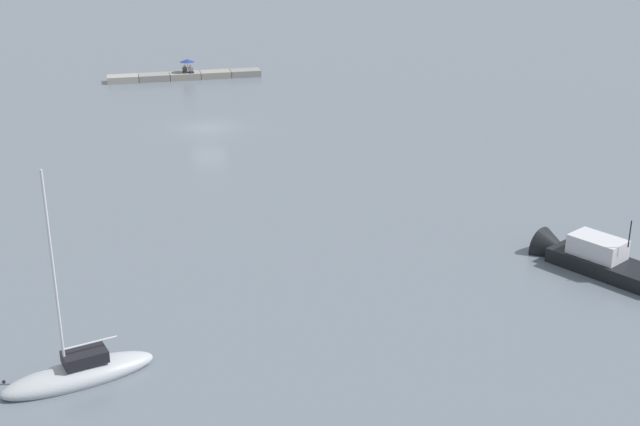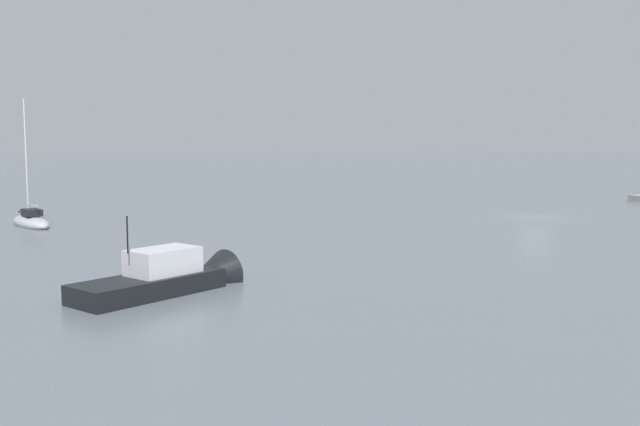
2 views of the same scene
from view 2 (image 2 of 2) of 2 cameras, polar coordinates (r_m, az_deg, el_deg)
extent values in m
plane|color=slate|center=(53.39, 17.39, -0.32)|extent=(500.00, 500.00, 0.00)
ellipsoid|color=#ADB2B7|center=(49.40, -22.85, -0.76)|extent=(5.95, 3.10, 0.98)
cube|color=black|center=(49.06, -22.79, 0.04)|extent=(1.81, 1.37, 0.45)
cylinder|color=silver|center=(49.57, -23.20, 4.26)|extent=(0.10, 0.10, 7.66)
cylinder|color=silver|center=(48.76, -22.73, 0.61)|extent=(1.95, 0.61, 0.07)
sphere|color=black|center=(51.87, -23.69, 0.09)|extent=(0.13, 0.13, 0.13)
cube|color=black|center=(25.69, -14.02, -6.15)|extent=(4.45, 5.96, 0.94)
cone|color=black|center=(27.45, -9.30, -5.29)|extent=(2.68, 2.67, 1.99)
cube|color=silver|center=(25.92, -12.87, -3.90)|extent=(2.55, 2.93, 0.94)
cube|color=#283847|center=(26.33, -11.72, -3.62)|extent=(1.37, 0.79, 0.66)
cylinder|color=black|center=(24.85, -15.69, -1.76)|extent=(0.06, 0.06, 1.32)
camera|label=1|loc=(56.18, -55.84, 15.45)|focal=47.87mm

